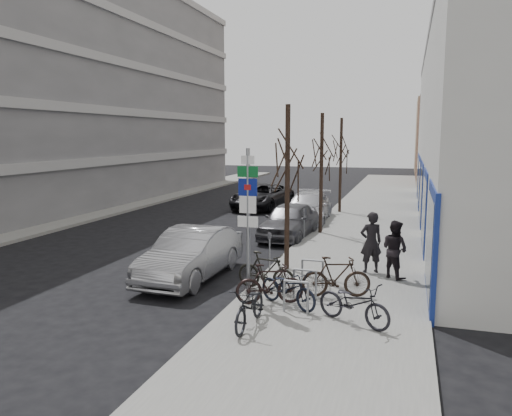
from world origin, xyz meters
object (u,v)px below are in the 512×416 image
Objects in this scene: parked_car_back at (308,208)px; parked_car_front at (191,254)px; bike_near_right at (270,283)px; bike_far_inner at (336,277)px; tree_near at (288,149)px; bike_near_left at (250,303)px; bike_mid_inner at (266,271)px; bike_rack at (305,281)px; highway_sign_pole at (248,216)px; meter_front at (270,248)px; pedestrian_near at (371,242)px; tree_mid at (322,145)px; bike_far_curb at (354,299)px; meter_back at (325,204)px; meter_mid at (304,221)px; parked_car_mid at (289,220)px; pedestrian_far at (395,249)px; tree_far at (341,143)px; bike_mid_curb at (288,285)px; lane_car at (262,196)px.

parked_car_front is at bearing -100.07° from parked_car_back.
bike_far_inner is at bearing -78.36° from bike_near_right.
tree_near is 6.21m from bike_near_left.
bike_near_right is 0.34× the size of parked_car_back.
bike_near_left reaches higher than bike_mid_inner.
bike_rack is 0.43× the size of parked_car_back.
bike_near_right is at bearing -3.07° from highway_sign_pole.
parked_car_back is at bearing -2.26° from bike_far_inner.
meter_front is 0.64× the size of pedestrian_near.
bike_far_inner is at bearing -39.24° from meter_front.
bike_far_curb is at bearing -76.23° from tree_mid.
bike_far_curb is (3.10, -14.81, -0.18)m from meter_back.
parked_car_mid reaches higher than meter_mid.
parked_car_mid is at bearing 96.53° from highway_sign_pole.
bike_far_curb is (2.65, -10.81, -3.36)m from tree_mid.
bike_rack is 3.63m from pedestrian_far.
meter_front is 2.52m from parked_car_front.
tree_far reaches higher than bike_rack.
bike_near_right is 0.50m from bike_mid_curb.
bike_mid_inner is (-0.40, 2.72, -0.00)m from bike_near_left.
bike_near_left is 4.78m from parked_car_front.
bike_far_curb is (1.45, -1.41, 0.08)m from bike_rack.
tree_near is at bearing -15.80° from bike_near_right.
bike_mid_curb is 18.41m from lane_car.
tree_mid is 6.50m from tree_far.
meter_mid is 0.68× the size of bike_mid_inner.
bike_mid_inner is at bearing -86.88° from parked_car_back.
meter_front is 6.15m from parked_car_mid.
parked_car_back is (-1.63, 15.01, 0.05)m from bike_near_left.
pedestrian_far is at bearing -75.30° from tree_far.
lane_car reaches higher than meter_front.
parked_car_mid reaches higher than bike_mid_curb.
pedestrian_far is at bearing 16.78° from bike_far_curb.
pedestrian_near is at bearing -54.03° from lane_car.
bike_near_right is 0.97× the size of bike_mid_inner.
highway_sign_pole is 3.39m from meter_front.
bike_far_inner is 4.80m from parked_car_front.
highway_sign_pole is at bearing 115.64° from bike_mid_curb.
bike_rack is 1.78× the size of meter_mid.
pedestrian_near is (1.48, 3.25, 0.48)m from bike_rack.
tree_mid reaches higher than bike_far_curb.
parked_car_front is at bearing -100.61° from tree_far.
pedestrian_far is (3.43, -0.06, -3.04)m from tree_near.
bike_mid_curb is 0.34× the size of lane_car.
meter_front reaches higher than bike_mid_inner.
tree_near is at bearing 112.48° from bike_rack.
tree_near and tree_mid have the same top height.
meter_mid is 0.68× the size of bike_mid_curb.
lane_car is (-6.12, 16.78, 0.11)m from bike_rack.
meter_mid is (-0.45, -8.00, -3.19)m from tree_far.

